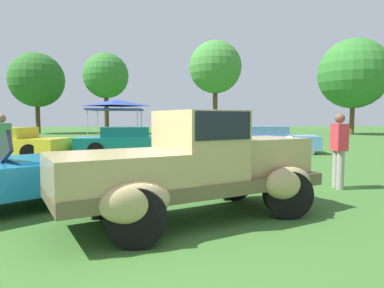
% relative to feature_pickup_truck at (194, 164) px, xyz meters
% --- Properties ---
extents(ground_plane, '(120.00, 120.00, 0.00)m').
position_rel_feature_pickup_truck_xyz_m(ground_plane, '(-0.60, -0.49, -0.86)').
color(ground_plane, '#386628').
extents(feature_pickup_truck, '(4.44, 3.16, 1.70)m').
position_rel_feature_pickup_truck_xyz_m(feature_pickup_truck, '(0.00, 0.00, 0.00)').
color(feature_pickup_truck, brown).
rests_on(feature_pickup_truck, ground_plane).
extents(show_car_yellow, '(4.63, 2.54, 1.22)m').
position_rel_feature_pickup_truck_xyz_m(show_car_yellow, '(-6.66, 8.61, -0.26)').
color(show_car_yellow, yellow).
rests_on(show_car_yellow, ground_plane).
extents(show_car_teal, '(4.49, 2.15, 1.22)m').
position_rel_feature_pickup_truck_xyz_m(show_car_teal, '(-2.07, 9.19, -0.27)').
color(show_car_teal, teal).
rests_on(show_car_teal, ground_plane).
extents(show_car_skyblue, '(4.48, 2.31, 1.22)m').
position_rel_feature_pickup_truck_xyz_m(show_car_skyblue, '(4.12, 10.01, -0.27)').
color(show_car_skyblue, '#669EDB').
rests_on(show_car_skyblue, ground_plane).
extents(spectator_near_truck, '(0.44, 0.30, 1.69)m').
position_rel_feature_pickup_truck_xyz_m(spectator_near_truck, '(-4.50, 3.43, 0.05)').
color(spectator_near_truck, '#7F7056').
rests_on(spectator_near_truck, ground_plane).
extents(spectator_between_cars, '(0.24, 0.40, 1.69)m').
position_rel_feature_pickup_truck_xyz_m(spectator_between_cars, '(3.40, 2.08, 0.05)').
color(spectator_between_cars, '#9E998E').
rests_on(spectator_between_cars, ground_plane).
extents(spectator_far_side, '(0.45, 0.46, 1.69)m').
position_rel_feature_pickup_truck_xyz_m(spectator_far_side, '(0.76, 4.90, 0.05)').
color(spectator_far_side, '#7F7056').
rests_on(spectator_far_side, ground_plane).
extents(canopy_tent_left_field, '(3.13, 3.13, 2.71)m').
position_rel_feature_pickup_truck_xyz_m(canopy_tent_left_field, '(-3.59, 16.08, 1.56)').
color(canopy_tent_left_field, '#B7B7BC').
rests_on(canopy_tent_left_field, ground_plane).
extents(treeline_far_left, '(5.50, 5.50, 8.20)m').
position_rel_feature_pickup_truck_xyz_m(treeline_far_left, '(-13.75, 31.06, 4.57)').
color(treeline_far_left, '#47331E').
rests_on(treeline_far_left, ground_plane).
extents(treeline_mid_left, '(4.45, 4.45, 7.99)m').
position_rel_feature_pickup_truck_xyz_m(treeline_mid_left, '(-6.53, 29.52, 4.86)').
color(treeline_mid_left, '#47331E').
rests_on(treeline_mid_left, ground_plane).
extents(treeline_center, '(4.79, 4.79, 8.63)m').
position_rel_feature_pickup_truck_xyz_m(treeline_center, '(3.90, 26.34, 5.34)').
color(treeline_center, brown).
rests_on(treeline_center, ground_plane).
extents(treeline_mid_right, '(6.60, 6.60, 9.11)m').
position_rel_feature_pickup_truck_xyz_m(treeline_mid_right, '(17.22, 26.74, 4.93)').
color(treeline_mid_right, brown).
rests_on(treeline_mid_right, ground_plane).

